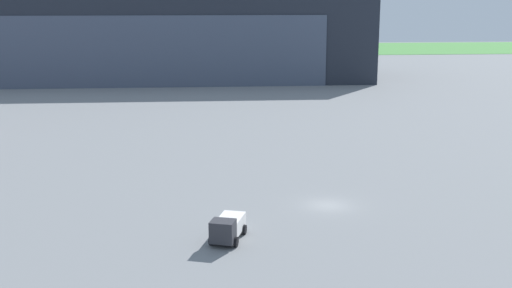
# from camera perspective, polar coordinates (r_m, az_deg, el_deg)

# --- Properties ---
(ground_plane) EXTENTS (440.00, 440.00, 0.00)m
(ground_plane) POSITION_cam_1_polar(r_m,az_deg,el_deg) (64.72, 6.34, -5.37)
(ground_plane) COLOR slate
(grass_field_strip) EXTENTS (440.00, 56.00, 0.08)m
(grass_field_strip) POSITION_cam_1_polar(r_m,az_deg,el_deg) (249.71, -1.87, 8.31)
(grass_field_strip) COLOR #488B3E
(grass_field_strip) RESTS_ON ground_plane
(maintenance_hangar) EXTENTS (100.86, 32.59, 21.03)m
(maintenance_hangar) POSITION_cam_1_polar(r_m,az_deg,el_deg) (162.73, -8.47, 9.23)
(maintenance_hangar) COLOR #232833
(maintenance_hangar) RESTS_ON ground_plane
(pushback_tractor) EXTENTS (3.41, 5.27, 2.23)m
(pushback_tractor) POSITION_cam_1_polar(r_m,az_deg,el_deg) (55.24, -2.52, -7.31)
(pushback_tractor) COLOR #2D2D33
(pushback_tractor) RESTS_ON ground_plane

